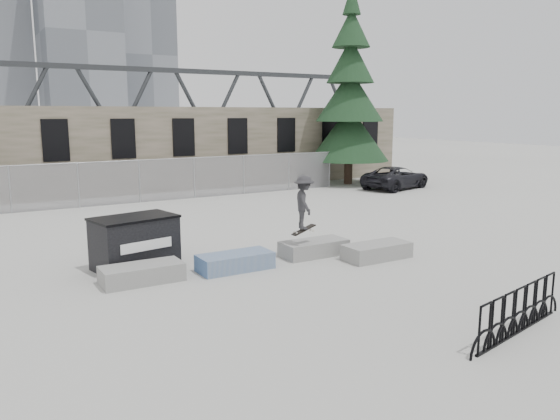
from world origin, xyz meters
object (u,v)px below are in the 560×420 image
(planter_center_left, at_px, (235,261))
(planter_offset, at_px, (377,250))
(dumpster, at_px, (135,242))
(skateboarder, at_px, (304,202))
(planter_center_right, at_px, (314,247))
(bike_rack, at_px, (519,311))
(suv, at_px, (396,178))
(spruce_tree, at_px, (350,103))
(planter_far_left, at_px, (142,273))

(planter_center_left, relative_size, planter_offset, 1.00)
(planter_offset, height_order, dumpster, dumpster)
(planter_offset, bearing_deg, skateboarder, 149.28)
(dumpster, bearing_deg, planter_center_right, -27.47)
(bike_rack, height_order, suv, suv)
(skateboarder, bearing_deg, suv, -32.39)
(dumpster, relative_size, skateboarder, 1.40)
(bike_rack, distance_m, spruce_tree, 23.00)
(skateboarder, bearing_deg, planter_center_right, -52.26)
(planter_offset, bearing_deg, suv, 45.42)
(bike_rack, bearing_deg, skateboarder, 94.77)
(dumpster, height_order, spruce_tree, spruce_tree)
(planter_center_left, xyz_separation_m, planter_offset, (4.03, -1.07, 0.00))
(spruce_tree, xyz_separation_m, suv, (0.99, -3.08, -4.14))
(planter_center_right, distance_m, dumpster, 5.13)
(planter_far_left, xyz_separation_m, bike_rack, (5.24, -6.84, 0.19))
(planter_far_left, xyz_separation_m, dumpster, (0.24, 1.38, 0.47))
(planter_center_right, relative_size, suv, 0.45)
(planter_center_left, relative_size, skateboarder, 1.18)
(planter_offset, xyz_separation_m, skateboarder, (-1.82, 1.08, 1.41))
(spruce_tree, distance_m, skateboarder, 17.75)
(planter_far_left, relative_size, spruce_tree, 0.17)
(spruce_tree, xyz_separation_m, skateboarder, (-11.68, -13.00, -3.10))
(planter_offset, xyz_separation_m, bike_rack, (-1.27, -5.58, 0.19))
(planter_center_right, bearing_deg, skateboarder, -161.80)
(skateboarder, bearing_deg, planter_center_left, 109.87)
(planter_center_right, distance_m, spruce_tree, 17.64)
(planter_center_left, relative_size, suv, 0.45)
(dumpster, xyz_separation_m, spruce_tree, (16.13, 11.44, 4.04))
(planter_center_right, height_order, suv, suv)
(bike_rack, height_order, spruce_tree, spruce_tree)
(planter_far_left, xyz_separation_m, skateboarder, (4.69, -0.18, 1.41))
(suv, bearing_deg, bike_rack, 128.95)
(planter_center_left, bearing_deg, planter_offset, -14.87)
(dumpster, bearing_deg, planter_far_left, -111.29)
(bike_rack, bearing_deg, suv, 53.85)
(dumpster, xyz_separation_m, bike_rack, (5.00, -8.22, -0.28))
(planter_center_left, height_order, spruce_tree, spruce_tree)
(planter_offset, relative_size, skateboarder, 1.18)
(planter_far_left, bearing_deg, suv, 29.31)
(spruce_tree, bearing_deg, planter_far_left, -141.92)
(bike_rack, distance_m, skateboarder, 6.79)
(planter_far_left, distance_m, spruce_tree, 21.28)
(planter_far_left, relative_size, bike_rack, 0.57)
(planter_center_left, distance_m, planter_offset, 4.17)
(dumpster, distance_m, spruce_tree, 20.19)
(planter_center_right, bearing_deg, suv, 38.67)
(dumpster, height_order, skateboarder, skateboarder)
(planter_center_left, xyz_separation_m, planter_center_right, (2.67, 0.17, 0.00))
(planter_center_left, distance_m, skateboarder, 2.62)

